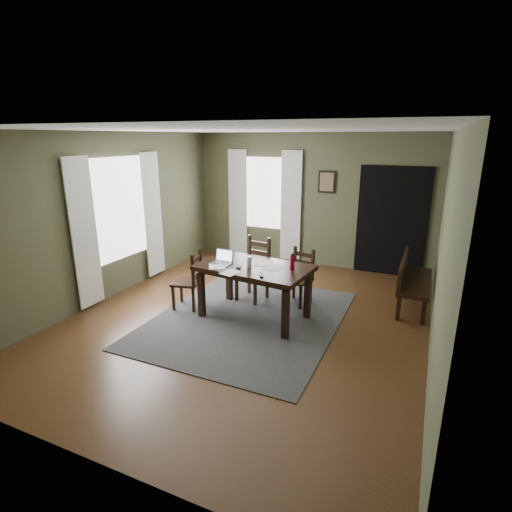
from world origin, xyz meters
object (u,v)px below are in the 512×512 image
at_px(dining_table, 254,272).
at_px(chair_back_left, 254,270).
at_px(laptop, 223,260).
at_px(water_bottle, 292,262).
at_px(chair_back_right, 299,277).
at_px(chair_end, 190,281).
at_px(bench, 411,278).

relative_size(dining_table, chair_back_left, 1.65).
xyz_separation_m(laptop, water_bottle, (1.04, 0.13, 0.06)).
distance_m(chair_back_left, chair_back_right, 0.76).
bearing_deg(dining_table, water_bottle, 12.56).
xyz_separation_m(chair_end, chair_back_right, (1.50, 0.88, -0.01)).
bearing_deg(water_bottle, laptop, -172.65).
distance_m(chair_end, chair_back_left, 1.08).
height_order(dining_table, chair_end, chair_end).
height_order(dining_table, chair_back_right, chair_back_right).
bearing_deg(laptop, dining_table, 8.59).
xyz_separation_m(dining_table, water_bottle, (0.56, 0.07, 0.21)).
height_order(chair_back_left, water_bottle, water_bottle).
distance_m(chair_back_right, laptop, 1.32).
distance_m(chair_end, bench, 3.48).
xyz_separation_m(chair_end, laptop, (0.58, 0.04, 0.41)).
xyz_separation_m(chair_back_left, laptop, (-0.18, -0.73, 0.36)).
xyz_separation_m(bench, laptop, (-2.57, -1.45, 0.39)).
height_order(chair_back_right, bench, chair_back_right).
bearing_deg(dining_table, laptop, -165.99).
bearing_deg(chair_back_right, laptop, -124.52).
bearing_deg(bench, water_bottle, 130.69).
height_order(bench, water_bottle, water_bottle).
relative_size(chair_back_right, laptop, 3.09).
distance_m(bench, water_bottle, 2.07).
bearing_deg(water_bottle, chair_back_right, 99.22).
height_order(chair_back_left, laptop, chair_back_left).
xyz_separation_m(chair_back_right, laptop, (-0.92, -0.85, 0.42)).
bearing_deg(chair_end, dining_table, 83.32).
bearing_deg(chair_back_left, laptop, -94.00).
distance_m(dining_table, chair_back_right, 0.94).
distance_m(dining_table, chair_back_left, 0.76).
bearing_deg(chair_back_left, chair_back_right, 18.13).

